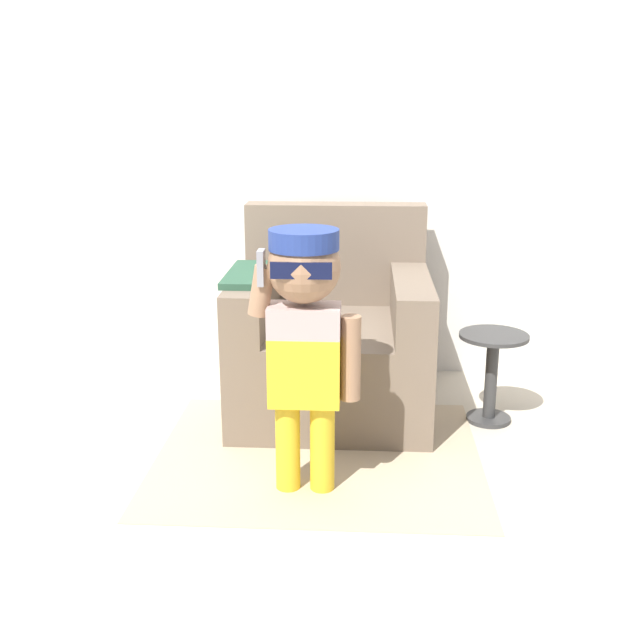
# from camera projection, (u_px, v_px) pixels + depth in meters

# --- Properties ---
(ground_plane) EXTENTS (10.00, 10.00, 0.00)m
(ground_plane) POSITION_uv_depth(u_px,v_px,m) (290.00, 416.00, 3.67)
(ground_plane) COLOR #BCB29E
(wall_back) EXTENTS (10.00, 0.05, 2.60)m
(wall_back) POSITION_uv_depth(u_px,v_px,m) (300.00, 138.00, 4.00)
(wall_back) COLOR silver
(wall_back) RESTS_ON ground_plane
(armchair) EXTENTS (0.95, 0.95, 0.98)m
(armchair) POSITION_uv_depth(u_px,v_px,m) (332.00, 341.00, 3.71)
(armchair) COLOR #6B5B4C
(armchair) RESTS_ON ground_plane
(person_child) EXTENTS (0.43, 0.32, 1.04)m
(person_child) POSITION_uv_depth(u_px,v_px,m) (305.00, 321.00, 2.79)
(person_child) COLOR gold
(person_child) RESTS_ON ground_plane
(side_table) EXTENTS (0.32, 0.32, 0.44)m
(side_table) POSITION_uv_depth(u_px,v_px,m) (492.00, 369.00, 3.55)
(side_table) COLOR #333333
(side_table) RESTS_ON ground_plane
(rug) EXTENTS (1.40, 1.19, 0.01)m
(rug) POSITION_uv_depth(u_px,v_px,m) (318.00, 455.00, 3.26)
(rug) COLOR tan
(rug) RESTS_ON ground_plane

